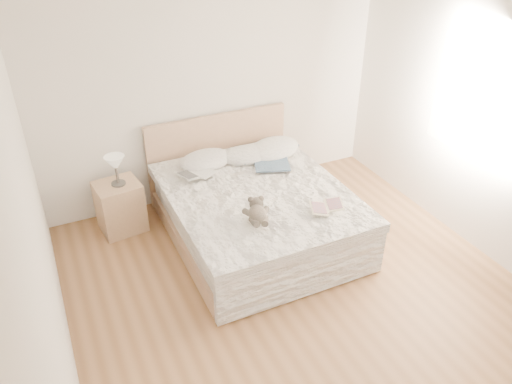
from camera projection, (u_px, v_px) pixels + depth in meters
floor at (310, 305)px, 4.48m from camera, size 4.00×4.50×0.00m
wall_back at (213, 83)px, 5.50m from camera, size 4.00×0.02×2.70m
wall_left at (39, 243)px, 3.05m from camera, size 0.02×4.50×2.70m
wall_right at (510, 128)px, 4.49m from camera, size 0.02×4.50×2.70m
window at (486, 107)px, 4.67m from camera, size 0.02×1.30×1.10m
bed at (254, 210)px, 5.24m from camera, size 1.72×2.14×1.00m
nightstand at (120, 207)px, 5.34m from camera, size 0.49×0.45×0.56m
table_lamp at (115, 165)px, 5.07m from camera, size 0.27×0.27×0.32m
pillow_left at (206, 160)px, 5.48m from camera, size 0.66×0.51×0.18m
pillow_middle at (246, 155)px, 5.58m from camera, size 0.61×0.47×0.17m
pillow_right at (274, 149)px, 5.71m from camera, size 0.79×0.67×0.20m
blouse at (271, 159)px, 5.51m from camera, size 0.77×0.79×0.02m
photo_book at (196, 174)px, 5.23m from camera, size 0.41×0.35×0.03m
childrens_book at (327, 207)px, 4.70m from camera, size 0.40×0.34×0.02m
teddy_bear at (258, 219)px, 4.49m from camera, size 0.29×0.35×0.16m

